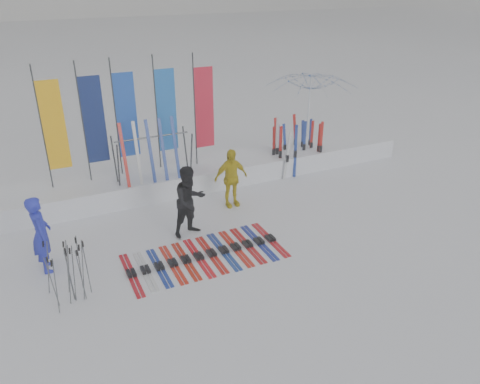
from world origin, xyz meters
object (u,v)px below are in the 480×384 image
tent_canopy (310,111)px  ski_rack (153,151)px  person_black (190,201)px  ski_row (206,255)px  person_blue (41,234)px  person_yellow (231,178)px

tent_canopy → ski_rack: 6.19m
person_black → ski_row: 1.37m
person_blue → person_black: bearing=-90.0°
ski_row → person_yellow: bearing=52.9°
person_yellow → ski_rack: ski_rack is taller
ski_row → ski_rack: (-0.14, 3.40, 1.35)m
person_yellow → ski_row: bearing=-128.5°
person_yellow → ski_rack: bearing=140.0°
ski_rack → tent_canopy: bearing=14.3°
tent_canopy → ski_rack: size_ratio=1.50×
person_blue → ski_rack: size_ratio=0.84×
person_yellow → ski_row: size_ratio=0.46×
ski_row → ski_rack: 3.66m
person_blue → tent_canopy: (9.09, 3.93, 0.53)m
ski_row → ski_rack: size_ratio=1.71×
person_yellow → person_black: bearing=-148.7°
person_blue → person_yellow: size_ratio=1.06×
person_yellow → person_blue: bearing=-169.0°
person_yellow → ski_row: (-1.55, -2.05, -0.77)m
person_yellow → tent_canopy: 5.21m
person_blue → tent_canopy: size_ratio=0.56×
person_blue → person_black: person_black is taller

